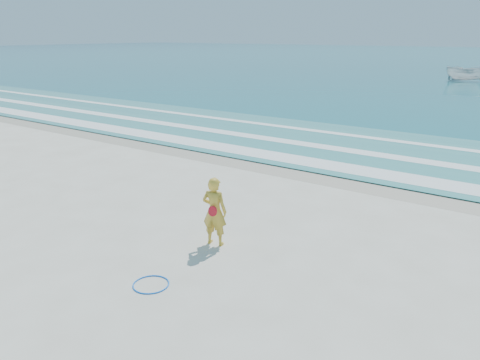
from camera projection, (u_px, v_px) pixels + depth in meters
The scene contains 9 objects.
ground at pixel (138, 255), 11.75m from camera, with size 400.00×400.00×0.00m, color silver.
wet_sand at pixel (305, 172), 18.77m from camera, with size 400.00×2.40×0.00m, color #B2A893.
shallow at pixel (353, 147), 22.65m from camera, with size 400.00×10.00×0.01m, color #59B7AD.
foam_near at pixel (319, 163), 19.77m from camera, with size 400.00×1.40×0.01m, color white.
foam_mid at pixel (347, 150), 22.03m from camera, with size 400.00×0.90×0.01m, color white.
foam_far at pixel (372, 138), 24.60m from camera, with size 400.00×0.60×0.01m, color white.
hoop at pixel (151, 284), 10.33m from camera, with size 0.81×0.81×0.03m, color #0D6DF2.
boat at pixel (468, 73), 53.30m from camera, with size 1.77×4.71×1.82m, color silver.
woman at pixel (215, 211), 12.09m from camera, with size 0.75×0.58×1.84m.
Camera 1 is at (8.24, -7.22, 5.33)m, focal length 35.00 mm.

